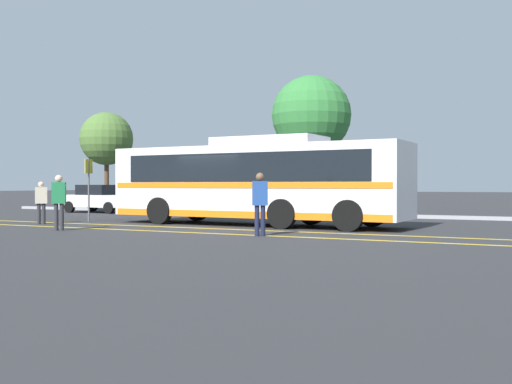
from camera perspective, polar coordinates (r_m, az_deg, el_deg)
ground_plane at (r=22.03m, az=-3.42°, el=-3.12°), size 220.00×220.00×0.00m
lane_strip_0 at (r=19.79m, az=-2.85°, el=-3.55°), size 31.01×0.20×0.01m
lane_strip_1 at (r=18.31m, az=-5.49°, el=-3.89°), size 31.01×0.20×0.01m
curb_strip at (r=28.26m, az=6.45°, el=-2.13°), size 39.01×0.36×0.15m
transit_bus at (r=21.67m, az=0.03°, el=1.14°), size 11.40×3.06×3.17m
parked_car_0 at (r=32.75m, az=-14.63°, el=-0.61°), size 4.24×2.02×1.47m
parked_car_1 at (r=29.88m, az=-7.76°, el=-0.68°), size 3.94×2.10×1.47m
pedestrian_0 at (r=23.69m, az=-19.78°, el=-0.73°), size 0.44×0.46×1.59m
pedestrian_1 at (r=20.16m, az=-18.26°, el=-0.61°), size 0.47×0.42×1.78m
pedestrian_2 at (r=17.05m, az=0.38°, el=-0.75°), size 0.47×0.42×1.81m
bus_stop_sign at (r=24.76m, az=-15.65°, el=0.97°), size 0.07×0.40×2.53m
tree_0 at (r=33.66m, az=5.29°, el=7.26°), size 4.42×4.42×7.54m
tree_1 at (r=38.31m, az=-14.05°, el=4.92°), size 3.28×3.28×5.96m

